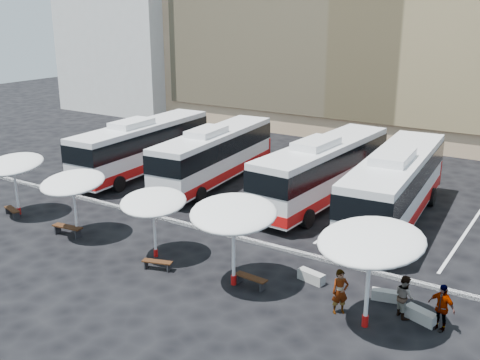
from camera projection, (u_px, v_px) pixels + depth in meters
The scene contains 23 objects.
ground at pixel (193, 232), 29.19m from camera, with size 120.00×120.00×0.00m, color black.
apartment_block at pixel (144, 27), 63.48m from camera, with size 14.00×14.00×18.00m, color silver.
curb_divider at pixel (198, 227), 29.57m from camera, with size 34.00×0.25×0.15m, color black.
bay_lines at pixel (269, 191), 35.61m from camera, with size 24.15×12.00×0.01m.
bus_0 at pixel (143, 145), 38.91m from camera, with size 3.35×12.47×3.92m.
bus_1 at pixel (215, 154), 36.81m from camera, with size 3.70×12.28×3.84m.
bus_2 at pixel (324, 169), 33.07m from camera, with size 3.42×12.75×4.01m.
bus_3 at pixel (395, 185), 29.80m from camera, with size 3.88×13.32×4.17m.
sunshade_0 at pixel (13, 165), 30.75m from camera, with size 3.77×3.81×3.43m.
sunshade_1 at pixel (73, 183), 27.85m from camera, with size 3.56×3.59×3.34m.
sunshade_2 at pixel (153, 202), 25.50m from camera, with size 4.03×4.05×3.17m.
sunshade_3 at pixel (233, 214), 22.71m from camera, with size 4.62×4.65×3.75m.
sunshade_4 at pixel (371, 242), 19.57m from camera, with size 4.74×4.78×3.95m.
wood_bench_0 at pixel (12, 211), 31.23m from camera, with size 1.48×0.75×0.44m.
wood_bench_1 at pixel (68, 228), 28.58m from camera, with size 1.71×0.66×0.51m.
wood_bench_2 at pixel (157, 263), 24.88m from camera, with size 1.41×0.76×0.42m.
wood_bench_3 at pixel (251, 279), 23.37m from camera, with size 1.48×0.48×0.45m.
conc_bench_0 at pixel (311, 277), 23.83m from camera, with size 1.21×0.40×0.46m, color gray.
conc_bench_1 at pixel (386, 295), 22.32m from camera, with size 1.12×0.37×0.42m, color gray.
conc_bench_2 at pixel (421, 316), 20.81m from camera, with size 1.25×0.42×0.47m, color gray.
passenger_0 at pixel (340, 292), 21.19m from camera, with size 0.65×0.43×1.78m, color black.
passenger_1 at pixel (405, 296), 20.97m from camera, with size 0.81×0.63×1.67m, color black.
passenger_2 at pixel (441, 307), 20.09m from camera, with size 1.05×0.44×1.80m, color black.
Camera 1 is at (16.73, -21.44, 11.21)m, focal length 42.00 mm.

